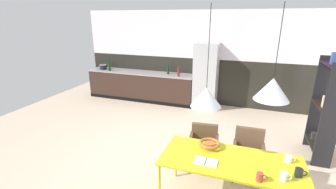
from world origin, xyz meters
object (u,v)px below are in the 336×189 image
(mug_wide_latte, at_px, (288,159))
(cooking_pot, at_px, (103,67))
(refrigerator_column, at_px, (206,76))
(armchair_corner_seat, at_px, (249,148))
(open_shelf_unit, at_px, (326,107))
(open_book, at_px, (206,162))
(bottle_oil_tall, at_px, (179,72))
(fruit_bowl, at_px, (210,144))
(bottle_wine_green, at_px, (109,67))
(mug_tall_blue, at_px, (260,177))
(pendant_lamp_over_table_near, at_px, (206,97))
(mug_glass_clear, at_px, (299,173))
(mug_dark_espresso, at_px, (284,177))
(dining_table, at_px, (231,163))
(armchair_by_stool, at_px, (204,141))
(pendant_lamp_over_table_far, at_px, (272,89))
(bottle_vinegar_dark, at_px, (168,70))

(mug_wide_latte, height_order, cooking_pot, cooking_pot)
(refrigerator_column, bearing_deg, armchair_corner_seat, -66.51)
(open_shelf_unit, bearing_deg, open_book, -41.42)
(open_shelf_unit, bearing_deg, bottle_oil_tall, -117.68)
(fruit_bowl, bearing_deg, bottle_wine_green, 138.69)
(armchair_corner_seat, height_order, mug_tall_blue, mug_tall_blue)
(pendant_lamp_over_table_near, bearing_deg, bottle_wine_green, 136.16)
(mug_tall_blue, relative_size, cooking_pot, 0.53)
(open_book, bearing_deg, bottle_oil_tall, 111.99)
(mug_glass_clear, xyz_separation_m, pendant_lamp_over_table_near, (-1.15, 0.04, 0.80))
(armchair_corner_seat, distance_m, mug_glass_clear, 1.07)
(fruit_bowl, height_order, mug_dark_espresso, mug_dark_espresso)
(refrigerator_column, xyz_separation_m, bottle_oil_tall, (-0.77, -0.15, 0.09))
(open_book, bearing_deg, mug_dark_espresso, -4.02)
(armchair_corner_seat, bearing_deg, fruit_bowl, 44.35)
(refrigerator_column, bearing_deg, dining_table, -74.26)
(mug_wide_latte, bearing_deg, fruit_bowl, 178.38)
(open_book, distance_m, mug_tall_blue, 0.68)
(armchair_corner_seat, relative_size, mug_glass_clear, 5.98)
(armchair_by_stool, xyz_separation_m, bottle_wine_green, (-3.61, 2.75, 0.52))
(open_book, bearing_deg, mug_glass_clear, 4.15)
(pendant_lamp_over_table_far, bearing_deg, fruit_bowl, 158.79)
(fruit_bowl, bearing_deg, open_book, -87.25)
(mug_glass_clear, height_order, bottle_wine_green, bottle_wine_green)
(refrigerator_column, relative_size, pendant_lamp_over_table_far, 1.78)
(bottle_wine_green, bearing_deg, fruit_bowl, -41.31)
(dining_table, relative_size, mug_glass_clear, 13.50)
(mug_dark_espresso, bearing_deg, refrigerator_column, 112.73)
(cooking_pot, relative_size, bottle_wine_green, 0.76)
(mug_wide_latte, height_order, mug_tall_blue, mug_tall_blue)
(armchair_by_stool, distance_m, mug_wide_latte, 1.39)
(mug_glass_clear, bearing_deg, dining_table, 174.06)
(dining_table, height_order, fruit_bowl, fruit_bowl)
(refrigerator_column, distance_m, dining_table, 3.87)
(bottle_vinegar_dark, bearing_deg, cooking_pot, -178.21)
(fruit_bowl, bearing_deg, pendant_lamp_over_table_far, -21.21)
(mug_tall_blue, bearing_deg, fruit_bowl, 140.82)
(dining_table, bearing_deg, open_book, -152.59)
(bottle_wine_green, bearing_deg, armchair_corner_seat, -32.50)
(armchair_by_stool, relative_size, bottle_wine_green, 2.43)
(dining_table, relative_size, cooking_pot, 7.82)
(cooking_pot, bearing_deg, mug_wide_latte, -34.06)
(bottle_vinegar_dark, bearing_deg, fruit_bowl, -61.98)
(mug_tall_blue, height_order, mug_dark_espresso, mug_dark_espresso)
(open_shelf_unit, bearing_deg, pendant_lamp_over_table_far, -30.10)
(refrigerator_column, relative_size, cooking_pot, 7.93)
(fruit_bowl, height_order, mug_glass_clear, mug_glass_clear)
(dining_table, height_order, pendant_lamp_over_table_near, pendant_lamp_over_table_near)
(bottle_wine_green, xyz_separation_m, pendant_lamp_over_table_near, (3.75, -3.61, 0.57))
(fruit_bowl, distance_m, mug_dark_espresso, 1.04)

